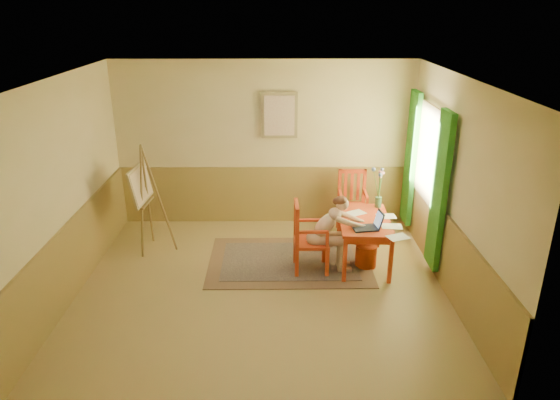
{
  "coord_description": "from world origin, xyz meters",
  "views": [
    {
      "loc": [
        0.21,
        -6.02,
        3.62
      ],
      "look_at": [
        0.25,
        0.55,
        1.05
      ],
      "focal_mm": 32.31,
      "sensor_mm": 36.0,
      "label": 1
    }
  ],
  "objects_px": {
    "chair_left": "(307,237)",
    "laptop": "(369,225)",
    "table": "(364,225)",
    "easel": "(143,189)",
    "figure": "(330,230)",
    "chair_back": "(352,203)"
  },
  "relations": [
    {
      "from": "chair_back",
      "to": "easel",
      "type": "xyz_separation_m",
      "value": [
        -3.28,
        -0.62,
        0.48
      ]
    },
    {
      "from": "chair_left",
      "to": "laptop",
      "type": "height_order",
      "value": "chair_left"
    },
    {
      "from": "chair_left",
      "to": "easel",
      "type": "relative_size",
      "value": 0.61
    },
    {
      "from": "chair_back",
      "to": "laptop",
      "type": "xyz_separation_m",
      "value": [
        0.02,
        -1.45,
        0.24
      ]
    },
    {
      "from": "chair_back",
      "to": "easel",
      "type": "bearing_deg",
      "value": -169.38
    },
    {
      "from": "laptop",
      "to": "table",
      "type": "bearing_deg",
      "value": 92.17
    },
    {
      "from": "laptop",
      "to": "chair_back",
      "type": "bearing_deg",
      "value": 90.94
    },
    {
      "from": "chair_left",
      "to": "figure",
      "type": "height_order",
      "value": "figure"
    },
    {
      "from": "figure",
      "to": "easel",
      "type": "relative_size",
      "value": 0.67
    },
    {
      "from": "laptop",
      "to": "figure",
      "type": "bearing_deg",
      "value": 165.17
    },
    {
      "from": "chair_left",
      "to": "figure",
      "type": "bearing_deg",
      "value": 0.99
    },
    {
      "from": "chair_left",
      "to": "laptop",
      "type": "bearing_deg",
      "value": -8.98
    },
    {
      "from": "table",
      "to": "chair_back",
      "type": "distance_m",
      "value": 1.13
    },
    {
      "from": "chair_back",
      "to": "figure",
      "type": "bearing_deg",
      "value": -110.88
    },
    {
      "from": "table",
      "to": "figure",
      "type": "bearing_deg",
      "value": -159.68
    },
    {
      "from": "chair_left",
      "to": "table",
      "type": "bearing_deg",
      "value": 13.2
    },
    {
      "from": "table",
      "to": "easel",
      "type": "height_order",
      "value": "easel"
    },
    {
      "from": "laptop",
      "to": "easel",
      "type": "distance_m",
      "value": 3.42
    },
    {
      "from": "figure",
      "to": "laptop",
      "type": "height_order",
      "value": "figure"
    },
    {
      "from": "chair_left",
      "to": "easel",
      "type": "bearing_deg",
      "value": 164.1
    },
    {
      "from": "table",
      "to": "chair_left",
      "type": "distance_m",
      "value": 0.86
    },
    {
      "from": "figure",
      "to": "easel",
      "type": "bearing_deg",
      "value": 165.95
    }
  ]
}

